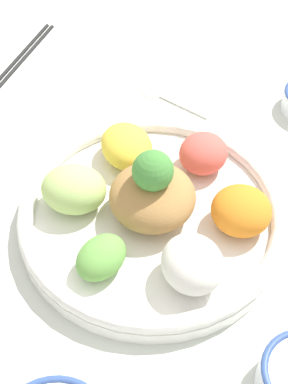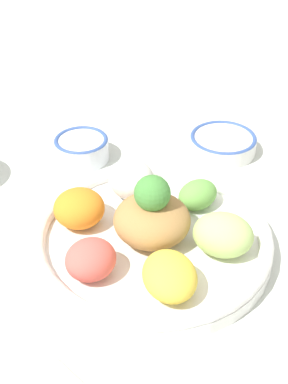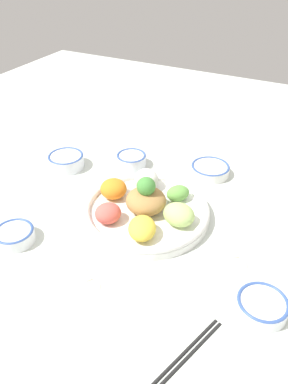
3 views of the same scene
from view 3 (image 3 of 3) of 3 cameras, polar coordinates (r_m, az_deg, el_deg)
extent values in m
plane|color=silver|center=(1.01, 0.65, -3.24)|extent=(2.40, 2.40, 0.00)
cylinder|color=white|center=(0.99, 0.05, -3.15)|extent=(0.33, 0.33, 0.02)
torus|color=white|center=(0.98, 0.05, -2.47)|extent=(0.33, 0.33, 0.02)
ellipsoid|color=white|center=(1.05, 0.34, 1.95)|extent=(0.10, 0.09, 0.06)
ellipsoid|color=orange|center=(1.02, -4.76, 0.40)|extent=(0.08, 0.08, 0.05)
ellipsoid|color=#E55B51|center=(0.94, -5.51, -3.24)|extent=(0.09, 0.09, 0.05)
ellipsoid|color=yellow|center=(0.89, -0.29, -5.54)|extent=(0.10, 0.09, 0.05)
ellipsoid|color=#B7DB7A|center=(0.93, 5.34, -3.44)|extent=(0.08, 0.09, 0.06)
ellipsoid|color=#6BAD4C|center=(1.02, 5.18, -0.18)|extent=(0.08, 0.08, 0.04)
ellipsoid|color=#AD7F47|center=(0.97, 0.05, -1.26)|extent=(0.11, 0.11, 0.06)
sphere|color=#478E3D|center=(0.94, 0.05, 0.95)|extent=(0.05, 0.05, 0.05)
cylinder|color=white|center=(0.81, 17.52, -16.31)|extent=(0.10, 0.10, 0.03)
torus|color=#38569E|center=(0.80, 17.70, -15.69)|extent=(0.10, 0.10, 0.01)
cylinder|color=#DBB251|center=(0.80, 17.66, -15.82)|extent=(0.08, 0.08, 0.00)
cylinder|color=white|center=(1.17, 10.03, 3.28)|extent=(0.12, 0.12, 0.03)
torus|color=#38569E|center=(1.17, 10.10, 3.85)|extent=(0.12, 0.12, 0.01)
cylinder|color=#DBB251|center=(1.17, 10.09, 3.73)|extent=(0.10, 0.10, 0.00)
cylinder|color=white|center=(1.20, -1.93, 4.81)|extent=(0.09, 0.09, 0.04)
torus|color=#38569E|center=(1.19, -1.94, 5.55)|extent=(0.09, 0.09, 0.01)
cylinder|color=white|center=(1.19, -1.94, 5.43)|extent=(0.08, 0.08, 0.00)
cylinder|color=white|center=(1.22, -11.75, 4.59)|extent=(0.11, 0.11, 0.04)
torus|color=#38569E|center=(1.21, -11.85, 5.37)|extent=(0.11, 0.11, 0.01)
cylinder|color=#5B3319|center=(1.21, -11.84, 5.25)|extent=(0.09, 0.09, 0.00)
cylinder|color=white|center=(0.97, -19.09, -6.34)|extent=(0.10, 0.10, 0.03)
torus|color=#38569E|center=(0.96, -19.26, -5.70)|extent=(0.10, 0.10, 0.01)
cylinder|color=white|center=(0.96, -19.22, -5.82)|extent=(0.08, 0.08, 0.00)
cylinder|color=black|center=(0.73, 5.68, -24.55)|extent=(0.22, 0.08, 0.01)
cylinder|color=black|center=(0.73, 5.03, -24.09)|extent=(0.22, 0.08, 0.01)
cube|color=beige|center=(0.87, -9.39, -11.21)|extent=(0.06, 0.08, 0.01)
ellipsoid|color=beige|center=(0.83, -7.84, -13.97)|extent=(0.05, 0.05, 0.01)
cube|color=beige|center=(0.93, 13.16, -7.96)|extent=(0.07, 0.05, 0.01)
ellipsoid|color=beige|center=(0.89, 14.31, -10.53)|extent=(0.06, 0.06, 0.01)
camera|label=1|loc=(1.17, 10.92, 30.52)|focal=50.00mm
camera|label=2|loc=(0.32, -32.64, 7.98)|focal=50.00mm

